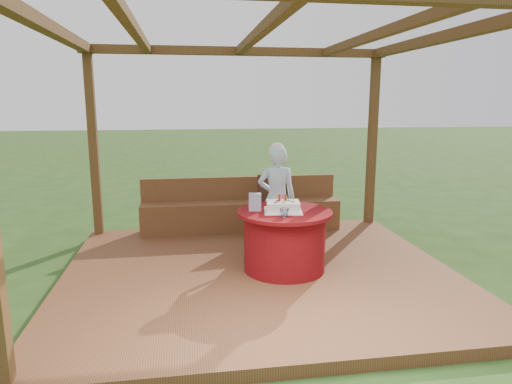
# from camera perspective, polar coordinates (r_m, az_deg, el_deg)

# --- Properties ---
(ground) EXTENTS (60.00, 60.00, 0.00)m
(ground) POSITION_cam_1_polar(r_m,az_deg,el_deg) (5.48, 0.41, -10.82)
(ground) COLOR #254617
(ground) RESTS_ON ground
(deck) EXTENTS (4.50, 4.00, 0.12)m
(deck) POSITION_cam_1_polar(r_m,az_deg,el_deg) (5.46, 0.41, -10.24)
(deck) COLOR brown
(deck) RESTS_ON ground
(pergola) EXTENTS (4.50, 4.00, 2.72)m
(pergola) POSITION_cam_1_polar(r_m,az_deg,el_deg) (5.09, 0.45, 15.17)
(pergola) COLOR brown
(pergola) RESTS_ON deck
(bench) EXTENTS (3.00, 0.42, 0.80)m
(bench) POSITION_cam_1_polar(r_m,az_deg,el_deg) (6.98, -1.88, -2.63)
(bench) COLOR brown
(bench) RESTS_ON deck
(table) EXTENTS (1.09, 1.09, 0.71)m
(table) POSITION_cam_1_polar(r_m,az_deg,el_deg) (5.34, 3.59, -5.99)
(table) COLOR maroon
(table) RESTS_ON deck
(chair) EXTENTS (0.52, 0.52, 0.90)m
(chair) POSITION_cam_1_polar(r_m,az_deg,el_deg) (6.59, 2.44, -1.30)
(chair) COLOR #3E2013
(chair) RESTS_ON deck
(elderly_woman) EXTENTS (0.53, 0.38, 1.42)m
(elderly_woman) POSITION_cam_1_polar(r_m,az_deg,el_deg) (6.01, 2.60, -0.55)
(elderly_woman) COLOR #A8DCFA
(elderly_woman) RESTS_ON deck
(birthday_cake) EXTENTS (0.49, 0.49, 0.19)m
(birthday_cake) POSITION_cam_1_polar(r_m,az_deg,el_deg) (5.21, 3.41, -1.78)
(birthday_cake) COLOR white
(birthday_cake) RESTS_ON table
(gift_bag) EXTENTS (0.15, 0.11, 0.20)m
(gift_bag) POSITION_cam_1_polar(r_m,az_deg,el_deg) (5.22, -0.13, -1.26)
(gift_bag) COLOR #D288BE
(gift_bag) RESTS_ON table
(drinking_glass) EXTENTS (0.11, 0.11, 0.10)m
(drinking_glass) POSITION_cam_1_polar(r_m,az_deg,el_deg) (4.94, 3.55, -2.60)
(drinking_glass) COLOR white
(drinking_glass) RESTS_ON table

